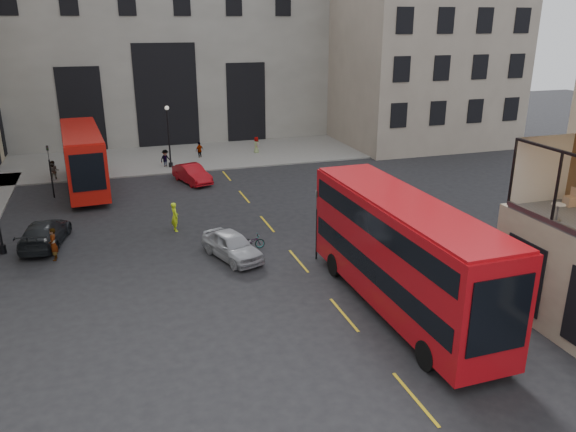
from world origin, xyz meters
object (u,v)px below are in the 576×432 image
object	(u,v)px
car_c	(45,233)
cafe_chair_d	(570,201)
street_lamp_b	(169,141)
bicycle	(251,242)
bus_far	(83,156)
cafe_table_far	(558,209)
cyclist	(175,217)
traffic_light_far	(50,165)
pedestrian_d	(256,145)
pedestrian_a	(54,171)
car_a	(232,245)
pedestrian_c	(200,150)
car_b	(192,174)
pedestrian_b	(165,159)
traffic_light_near	(317,216)
bus_near	(402,249)
pedestrian_e	(53,244)

from	to	relation	value
car_c	cafe_chair_d	bearing A→B (deg)	157.53
street_lamp_b	bicycle	xyz separation A→B (m)	(2.02, -19.57, -1.98)
bus_far	cafe_table_far	distance (m)	32.54
bus_far	cyclist	size ratio (longest dim) A/B	6.44
bicycle	traffic_light_far	bearing A→B (deg)	42.18
bus_far	cafe_chair_d	size ratio (longest dim) A/B	14.43
cafe_chair_d	pedestrian_d	bearing A→B (deg)	98.50
street_lamp_b	pedestrian_a	xyz separation A→B (m)	(-9.22, -1.34, -1.57)
car_a	pedestrian_c	xyz separation A→B (m)	(2.18, 23.22, 0.05)
car_b	pedestrian_b	world-z (taller)	pedestrian_b
traffic_light_far	pedestrian_b	bearing A→B (deg)	36.00
car_c	cyclist	distance (m)	7.27
traffic_light_near	cafe_table_far	world-z (taller)	cafe_table_far
traffic_light_far	car_b	size ratio (longest dim) A/B	0.88
bus_far	pedestrian_c	distance (m)	12.18
traffic_light_far	pedestrian_b	world-z (taller)	traffic_light_far
pedestrian_c	cyclist	bearing A→B (deg)	42.27
bus_near	cyclist	distance (m)	15.24
traffic_light_near	bus_near	world-z (taller)	bus_near
pedestrian_b	pedestrian_e	distance (m)	19.69
pedestrian_a	cafe_table_far	xyz separation A→B (m)	(20.75, -29.84, 4.22)
bicycle	cyclist	distance (m)	5.52
car_c	pedestrian_a	size ratio (longest dim) A/B	3.00
traffic_light_near	street_lamp_b	size ratio (longest dim) A/B	0.71
bicycle	cyclist	xyz separation A→B (m)	(-3.61, 4.15, 0.48)
bus_near	bicycle	distance (m)	10.01
traffic_light_near	pedestrian_a	world-z (taller)	traffic_light_near
bus_far	bus_near	bearing A→B (deg)	-60.82
street_lamp_b	car_a	size ratio (longest dim) A/B	1.25
bus_near	cyclist	world-z (taller)	bus_near
pedestrian_d	pedestrian_b	bearing A→B (deg)	102.01
car_b	pedestrian_a	bearing A→B (deg)	142.42
pedestrian_e	cafe_chair_d	xyz separation A→B (m)	(21.61, -12.11, 3.96)
bus_far	cafe_table_far	size ratio (longest dim) A/B	17.16
bicycle	bus_far	bearing A→B (deg)	33.23
traffic_light_near	pedestrian_b	distance (m)	22.96
bicycle	pedestrian_e	size ratio (longest dim) A/B	0.89
bus_far	pedestrian_d	world-z (taller)	bus_far
traffic_light_far	car_c	world-z (taller)	traffic_light_far
bus_near	cafe_chair_d	distance (m)	7.36
bus_far	car_b	distance (m)	8.07
bus_far	car_c	world-z (taller)	bus_far
bus_far	cafe_chair_d	xyz separation A→B (m)	(20.15, -25.51, 2.30)
car_c	pedestrian_a	bearing A→B (deg)	-77.89
car_b	cyclist	bearing A→B (deg)	-121.78
car_a	cafe_table_far	bearing A→B (deg)	-63.44
traffic_light_far	car_c	distance (m)	9.57
bus_near	bicycle	world-z (taller)	bus_near
cafe_chair_d	pedestrian_a	bearing A→B (deg)	128.32
street_lamp_b	bus_near	bearing A→B (deg)	-77.02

